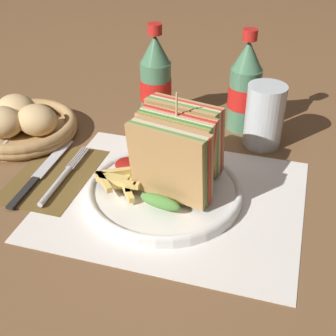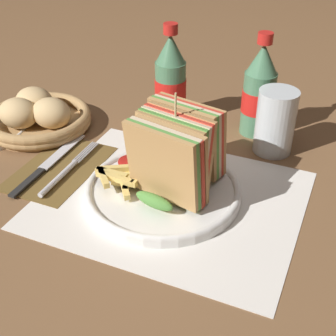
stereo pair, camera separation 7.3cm
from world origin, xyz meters
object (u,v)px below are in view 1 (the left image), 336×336
Objects in this scene: knife at (41,172)px; glass_near at (264,120)px; fork at (60,179)px; coke_bottle_far at (245,88)px; bread_basket at (22,125)px; plate_main at (164,191)px; coke_bottle_near at (156,81)px; club_sandwich at (176,152)px.

knife is 1.79× the size of glass_near.
fork reaches higher than knife.
coke_bottle_far reaches higher than bread_basket.
fork is at bearing -19.54° from knife.
coke_bottle_near is (-0.09, 0.24, 0.07)m from plate_main.
coke_bottle_far reaches higher than glass_near.
knife is (-0.04, 0.01, -0.00)m from fork.
coke_bottle_far is (0.30, 0.26, 0.08)m from knife.
coke_bottle_near is at bearing 31.56° from bread_basket.
coke_bottle_near is 1.67× the size of glass_near.
bread_basket reaches higher than plate_main.
club_sandwich is 0.25m from coke_bottle_near.
bread_basket is (-0.14, 0.12, 0.02)m from fork.
knife is 0.29m from coke_bottle_near.
knife is at bearing -148.80° from glass_near.
club_sandwich is at bearing 2.73° from knife.
fork is at bearing -107.37° from coke_bottle_near.
club_sandwich is 0.24m from knife.
bread_basket is at bearing 164.37° from club_sandwich.
coke_bottle_far reaches higher than plate_main.
plate_main is at bearing -0.47° from knife.
glass_near is (0.11, 0.19, -0.03)m from club_sandwich.
club_sandwich reaches higher than bread_basket.
coke_bottle_far is (0.08, 0.26, 0.07)m from plate_main.
glass_near is at bearing 29.97° from knife.
glass_near reaches higher than plate_main.
plate_main is at bearing -121.76° from glass_near.
glass_near reaches higher than bread_basket.
knife is at bearing -116.83° from coke_bottle_near.
fork is 0.83× the size of knife.
glass_near is at bearing -50.26° from coke_bottle_far.
plate_main is 1.26× the size of coke_bottle_far.
coke_bottle_far reaches higher than knife.
coke_bottle_far is at bearing 72.80° from plate_main.
fork is at bearing -143.49° from glass_near.
knife is at bearing -47.46° from bread_basket.
knife is 1.07× the size of coke_bottle_near.
coke_bottle_far is at bearing 40.35° from knife.
glass_near is at bearing 35.28° from fork.
club_sandwich is 0.86× the size of coke_bottle_far.
club_sandwich is at bearing -120.19° from glass_near.
club_sandwich is 0.20m from fork.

